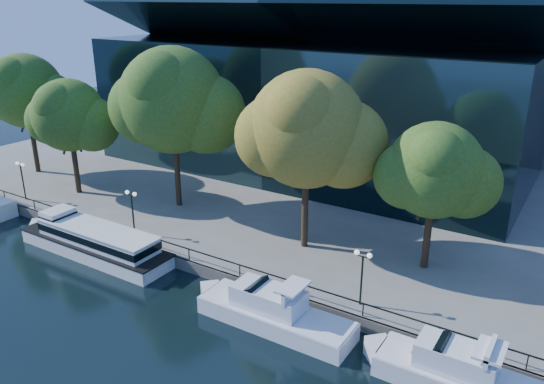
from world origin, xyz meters
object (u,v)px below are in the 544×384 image
Objects in this scene: tree_0 at (26,93)px; tree_4 at (436,173)px; lamp_2 at (362,266)px; cruiser_far at (455,372)px; tree_2 at (174,103)px; tree_3 at (309,132)px; lamp_0 at (21,172)px; cruiser_near at (269,310)px; tour_boat at (91,239)px; lamp_1 at (132,202)px; tree_1 at (70,117)px.

tree_0 reaches higher than tree_4.
tree_4 is at bearing 73.60° from lamp_2.
tree_2 is (-30.17, 11.14, 10.31)m from cruiser_far.
tree_3 is at bearing 146.95° from cruiser_far.
lamp_0 is (7.01, -6.49, -6.54)m from tree_0.
cruiser_near is 1.12× the size of cruiser_far.
cruiser_near is 15.69m from tree_4.
tree_4 is 40.81m from lamp_0.
cruiser_near is 1.05× the size of tree_4.
tour_boat is at bearing -150.02° from tree_3.
cruiser_far is (30.85, -0.46, -0.22)m from tour_boat.
lamp_1 is (-16.86, 4.06, 2.89)m from cruiser_near.
lamp_1 reaches higher than cruiser_far.
tree_4 is at bearing 114.26° from cruiser_far.
tree_1 is at bearing -174.92° from tree_4.
lamp_1 is at bearing -18.79° from tree_1.
tree_0 is (-21.11, 9.83, 9.18)m from tour_boat.
cruiser_far is 14.70m from tree_4.
cruiser_far is at bearing -11.03° from tree_1.
lamp_1 is 21.69m from lamp_2.
tree_0 is 45.51m from lamp_2.
tree_4 is 9.30m from lamp_2.
lamp_1 is at bearing 172.55° from cruiser_far.
cruiser_far is 53.80m from tree_0.
tree_2 is at bearing 174.54° from tree_3.
tree_1 is 1.05× the size of tree_4.
cruiser_near is 17.58m from lamp_1.
tree_0 is at bearing 179.05° from tree_3.
cruiser_near is 31.90m from tree_1.
cruiser_near is 1.00× the size of tree_1.
cruiser_far is 45.20m from lamp_0.
cruiser_far is at bearing -7.45° from lamp_1.
lamp_2 reaches higher than cruiser_far.
tree_1 is 14.52m from lamp_1.
tree_1 is at bearing 161.21° from lamp_1.
lamp_0 is at bearing -125.08° from tree_1.
tree_2 reaches higher than lamp_1.
cruiser_near is 23.63m from tree_2.
tree_0 reaches higher than lamp_0.
cruiser_far is (12.23, 0.26, 0.03)m from cruiser_near.
tree_2 reaches higher than tree_4.
tree_3 is at bearing 22.46° from lamp_1.
lamp_2 is (22.78, -7.34, -7.45)m from tree_2.
tree_2 is 10.51m from lamp_1.
cruiser_far is 8.79m from lamp_2.
tree_3 is at bearing 141.88° from lamp_2.
tree_3 is (-2.65, 9.93, 9.84)m from cruiser_near.
cruiser_near reaches higher than tour_boat.
cruiser_far is 2.69× the size of lamp_1.
tree_1 reaches higher than tour_boat.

